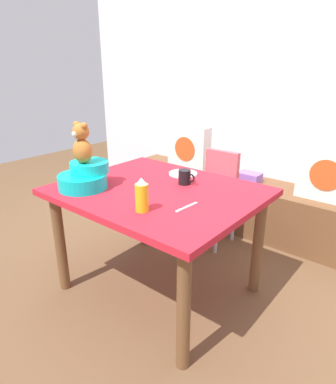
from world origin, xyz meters
The scene contains 14 objects.
ground_plane centered at (0.00, 0.00, 0.00)m, with size 8.00×8.00×0.00m, color brown.
back_wall centered at (0.00, 1.52, 1.30)m, with size 4.40×0.10×2.60m, color silver.
window_bench centered at (0.00, 1.25, 0.23)m, with size 2.60×0.44×0.46m, color brown.
pillow_floral_left centered at (-0.65, 1.23, 0.68)m, with size 0.44×0.15×0.44m.
pillow_floral_right centered at (0.68, 1.23, 0.68)m, with size 0.44×0.15×0.44m.
book_stack centered at (0.02, 1.25, 0.50)m, with size 0.20×0.14×0.08m, color #8F61C1.
dining_table centered at (0.00, 0.00, 0.64)m, with size 1.21×0.99×0.74m.
highchair centered at (-0.09, 0.81, 0.52)m, with size 0.34×0.45×0.79m.
infant_seat_teal centered at (-0.37, -0.27, 0.81)m, with size 0.30×0.33×0.16m.
teddy_bear centered at (-0.37, -0.27, 1.02)m, with size 0.13×0.12×0.25m.
ketchup_bottle centered at (0.16, -0.30, 0.83)m, with size 0.07×0.07×0.18m.
coffee_mug centered at (0.07, 0.18, 0.79)m, with size 0.12×0.08×0.09m.
dinner_plate_near centered at (-0.05, 0.33, 0.75)m, with size 0.20×0.20×0.01m, color white.
table_fork centered at (0.31, -0.12, 0.74)m, with size 0.02×0.17×0.01m, color silver.
Camera 1 is at (1.29, -1.46, 1.46)m, focal length 31.27 mm.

